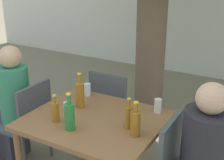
# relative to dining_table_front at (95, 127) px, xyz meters

# --- Properties ---
(dining_table_front) EXTENTS (1.13, 0.96, 0.73)m
(dining_table_front) POSITION_rel_dining_table_front_xyz_m (0.00, 0.00, 0.00)
(dining_table_front) COLOR brown
(dining_table_front) RESTS_ON ground_plane
(patio_chair_0) EXTENTS (0.44, 0.44, 0.89)m
(patio_chair_0) POSITION_rel_dining_table_front_xyz_m (-0.80, 0.00, -0.13)
(patio_chair_0) COLOR #474C51
(patio_chair_0) RESTS_ON ground_plane
(patio_chair_2) EXTENTS (0.44, 0.44, 0.89)m
(patio_chair_2) POSITION_rel_dining_table_front_xyz_m (-0.23, 0.71, -0.13)
(patio_chair_2) COLOR #474C51
(patio_chair_2) RESTS_ON ground_plane
(person_seated_0) EXTENTS (0.55, 0.30, 1.24)m
(person_seated_0) POSITION_rel_dining_table_front_xyz_m (-1.03, -0.00, -0.08)
(person_seated_0) COLOR #383842
(person_seated_0) RESTS_ON ground_plane
(amber_bottle_0) EXTENTS (0.06, 0.06, 0.26)m
(amber_bottle_0) POSITION_rel_dining_table_front_xyz_m (0.33, -0.01, 0.19)
(amber_bottle_0) COLOR #9E661E
(amber_bottle_0) RESTS_ON dining_table_front
(green_bottle_1) EXTENTS (0.08, 0.08, 0.31)m
(green_bottle_1) POSITION_rel_dining_table_front_xyz_m (-0.07, -0.25, 0.21)
(green_bottle_1) COLOR #287A38
(green_bottle_1) RESTS_ON dining_table_front
(amber_bottle_2) EXTENTS (0.08, 0.08, 0.28)m
(amber_bottle_2) POSITION_rel_dining_table_front_xyz_m (0.42, -0.08, 0.20)
(amber_bottle_2) COLOR #9E661E
(amber_bottle_2) RESTS_ON dining_table_front
(amber_bottle_3) EXTENTS (0.07, 0.07, 0.24)m
(amber_bottle_3) POSITION_rel_dining_table_front_xyz_m (-0.25, -0.21, 0.18)
(amber_bottle_3) COLOR #9E661E
(amber_bottle_3) RESTS_ON dining_table_front
(amber_bottle_4) EXTENTS (0.08, 0.08, 0.33)m
(amber_bottle_4) POSITION_rel_dining_table_front_xyz_m (-0.23, 0.12, 0.22)
(amber_bottle_4) COLOR #9E661E
(amber_bottle_4) RESTS_ON dining_table_front
(drinking_glass_0) EXTENTS (0.07, 0.07, 0.08)m
(drinking_glass_0) POSITION_rel_dining_table_front_xyz_m (-0.28, -0.01, 0.13)
(drinking_glass_0) COLOR white
(drinking_glass_0) RESTS_ON dining_table_front
(drinking_glass_1) EXTENTS (0.06, 0.06, 0.13)m
(drinking_glass_1) POSITION_rel_dining_table_front_xyz_m (0.42, 0.37, 0.15)
(drinking_glass_1) COLOR silver
(drinking_glass_1) RESTS_ON dining_table_front
(drinking_glass_2) EXTENTS (0.06, 0.06, 0.12)m
(drinking_glass_2) POSITION_rel_dining_table_front_xyz_m (-0.33, 0.38, 0.15)
(drinking_glass_2) COLOR white
(drinking_glass_2) RESTS_ON dining_table_front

